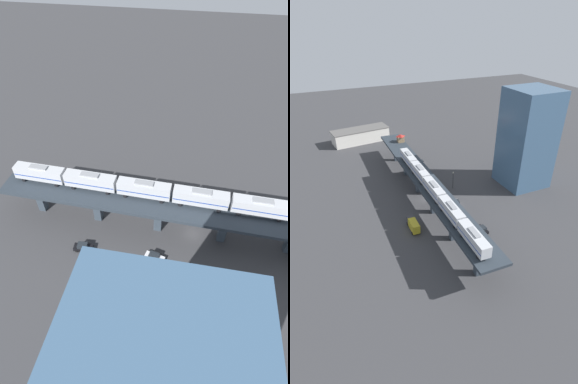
{
  "view_description": "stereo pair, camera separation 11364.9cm",
  "coord_description": "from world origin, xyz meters",
  "views": [
    {
      "loc": [
        45.45,
        -3.39,
        57.6
      ],
      "look_at": [
        -1.79,
        -12.21,
        10.21
      ],
      "focal_mm": 28.0,
      "sensor_mm": 36.0,
      "label": 1
    },
    {
      "loc": [
        -34.13,
        -84.52,
        57.37
      ],
      "look_at": [
        -1.79,
        -12.21,
        10.21
      ],
      "focal_mm": 28.0,
      "sensor_mm": 36.0,
      "label": 2
    }
  ],
  "objects": [
    {
      "name": "street_car_silver",
      "position": [
        9.9,
        28.0,
        0.94
      ],
      "size": [
        2.28,
        4.55,
        1.89
      ],
      "color": "#B7BABF",
      "rests_on": "ground"
    },
    {
      "name": "subway_train",
      "position": [
        -1.79,
        -12.21,
        11.25
      ],
      "size": [
        4.82,
        62.46,
        4.45
      ],
      "color": "silver",
      "rests_on": "elevated_viaduct"
    },
    {
      "name": "elevated_viaduct",
      "position": [
        -0.01,
        -0.2,
        7.45
      ],
      "size": [
        11.33,
        92.22,
        8.71
      ],
      "color": "#283039",
      "rests_on": "ground"
    },
    {
      "name": "delivery_truck",
      "position": [
        -9.83,
        -14.46,
        1.76
      ],
      "size": [
        2.62,
        7.29,
        3.2
      ],
      "color": "#333338",
      "rests_on": "ground"
    },
    {
      "name": "street_car_white",
      "position": [
        8.74,
        -7.92,
        0.94
      ],
      "size": [
        2.74,
        4.69,
        1.89
      ],
      "color": "silver",
      "rests_on": "ground"
    },
    {
      "name": "ground_plane",
      "position": [
        0.0,
        0.0,
        0.0
      ],
      "size": [
        400.0,
        400.0,
        0.0
      ],
      "primitive_type": "plane",
      "color": "#38383A"
    },
    {
      "name": "office_tower",
      "position": [
        39.47,
        -3.45,
        18.0
      ],
      "size": [
        16.0,
        16.0,
        36.0
      ],
      "color": "#3D5B7A",
      "rests_on": "ground"
    },
    {
      "name": "street_car_black",
      "position": [
        9.02,
        -24.26,
        0.94
      ],
      "size": [
        2.24,
        4.53,
        1.89
      ],
      "color": "black",
      "rests_on": "ground"
    },
    {
      "name": "warehouse_building",
      "position": [
        -8.45,
        66.21,
        3.41
      ],
      "size": [
        29.61,
        13.69,
        6.8
      ],
      "color": "beige",
      "rests_on": "ground"
    },
    {
      "name": "signal_hut",
      "position": [
        3.55,
        35.92,
        10.51
      ],
      "size": [
        3.32,
        3.32,
        3.4
      ],
      "color": "#8C7251",
      "rests_on": "elevated_viaduct"
    },
    {
      "name": "street_lamp",
      "position": [
        12.89,
        3.1,
        4.11
      ],
      "size": [
        0.44,
        0.44,
        6.94
      ],
      "color": "black",
      "rests_on": "ground"
    }
  ]
}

